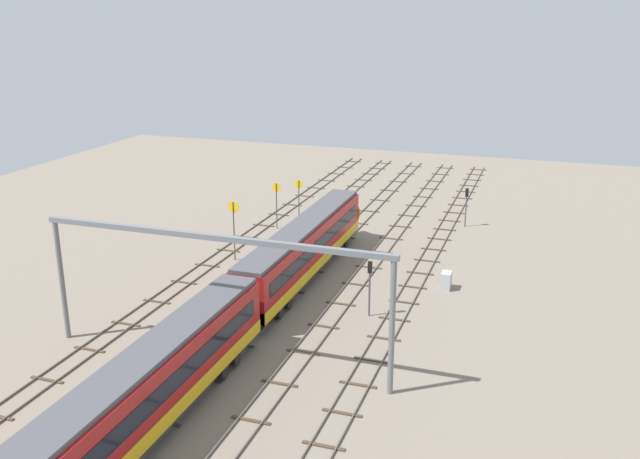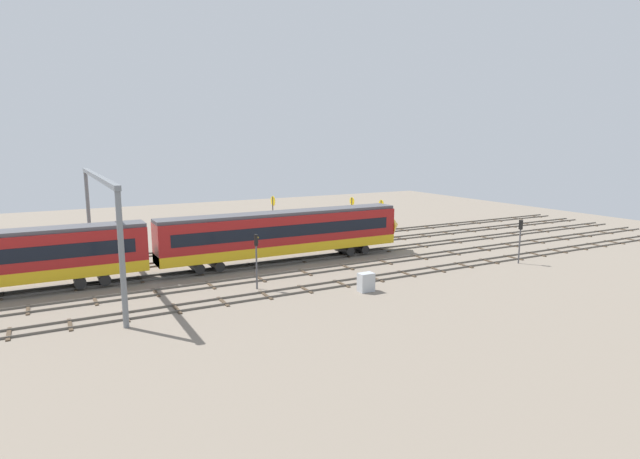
% 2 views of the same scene
% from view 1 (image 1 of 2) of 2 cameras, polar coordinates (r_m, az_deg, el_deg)
% --- Properties ---
extents(ground_plane, '(106.50, 106.50, 0.00)m').
position_cam_1_polar(ground_plane, '(64.30, -0.01, -2.66)').
color(ground_plane, gray).
extents(track_near_foreground, '(90.50, 2.40, 0.16)m').
position_cam_1_polar(track_near_foreground, '(62.10, 8.19, -3.54)').
color(track_near_foreground, '#59544C').
rests_on(track_near_foreground, ground).
extents(track_second_near, '(90.50, 2.40, 0.16)m').
position_cam_1_polar(track_second_near, '(63.02, 4.02, -3.07)').
color(track_second_near, '#59544C').
rests_on(track_second_near, ground).
extents(track_with_train, '(90.50, 2.40, 0.16)m').
position_cam_1_polar(track_with_train, '(64.28, -0.01, -2.60)').
color(track_with_train, '#59544C').
rests_on(track_with_train, ground).
extents(track_second_far, '(90.50, 2.40, 0.16)m').
position_cam_1_polar(track_second_far, '(65.84, -3.86, -2.14)').
color(track_second_far, '#59544C').
rests_on(track_second_far, ground).
extents(track_far_background, '(90.50, 2.40, 0.16)m').
position_cam_1_polar(track_far_background, '(67.69, -7.52, -1.70)').
color(track_far_background, '#59544C').
rests_on(track_far_background, ground).
extents(train, '(50.40, 3.24, 4.80)m').
position_cam_1_polar(train, '(49.48, -6.04, -5.88)').
color(train, maroon).
rests_on(train, ground).
extents(overhead_gantry, '(0.40, 24.00, 8.94)m').
position_cam_1_polar(overhead_gantry, '(44.40, -8.86, -2.79)').
color(overhead_gantry, slate).
rests_on(overhead_gantry, ground).
extents(speed_sign_near_foreground, '(0.14, 1.10, 5.64)m').
position_cam_1_polar(speed_sign_near_foreground, '(64.08, -7.08, 0.71)').
color(speed_sign_near_foreground, '#4C4C51').
rests_on(speed_sign_near_foreground, ground).
extents(speed_sign_mid_trackside, '(0.14, 0.97, 4.98)m').
position_cam_1_polar(speed_sign_mid_trackside, '(73.20, -3.58, 2.55)').
color(speed_sign_mid_trackside, '#4C4C51').
rests_on(speed_sign_mid_trackside, ground).
extents(speed_sign_far_trackside, '(0.14, 0.95, 4.61)m').
position_cam_1_polar(speed_sign_far_trackside, '(75.89, -1.75, 2.93)').
color(speed_sign_far_trackside, '#4C4C51').
rests_on(speed_sign_far_trackside, ground).
extents(signal_light_trackside_approach, '(0.31, 0.32, 4.21)m').
position_cam_1_polar(signal_light_trackside_approach, '(75.45, 11.89, 2.25)').
color(signal_light_trackside_approach, '#4C4C51').
rests_on(signal_light_trackside_approach, ground).
extents(signal_light_trackside_departure, '(0.31, 0.32, 4.40)m').
position_cam_1_polar(signal_light_trackside_departure, '(52.39, 4.10, -4.17)').
color(signal_light_trackside_departure, '#4C4C51').
rests_on(signal_light_trackside_departure, ground).
extents(relay_cabinet, '(1.22, 0.81, 1.47)m').
position_cam_1_polar(relay_cabinet, '(58.93, 10.28, -4.14)').
color(relay_cabinet, '#B2B7BC').
rests_on(relay_cabinet, ground).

